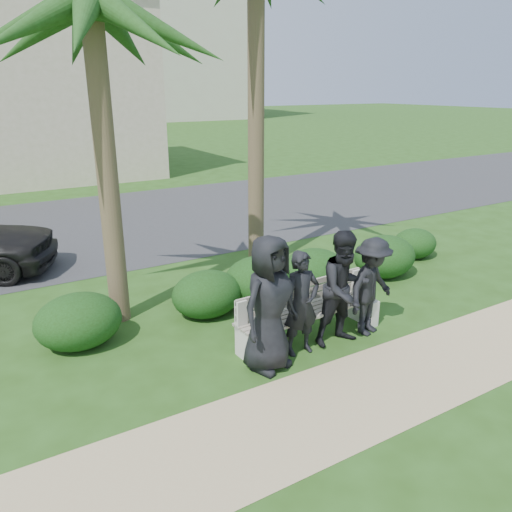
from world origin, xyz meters
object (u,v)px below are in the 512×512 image
object	(u,v)px
man_b	(302,303)
man_c	(345,289)
man_d	(371,287)
man_a	(269,304)
palm_left	(91,8)
park_bench	(310,316)

from	to	relation	value
man_b	man_c	xyz separation A→B (m)	(0.71, -0.08, 0.10)
man_b	man_d	size ratio (longest dim) A/B	0.99
man_b	man_d	xyz separation A→B (m)	(1.27, -0.06, 0.00)
man_c	man_a	bearing A→B (deg)	-176.16
man_d	palm_left	xyz separation A→B (m)	(-3.19, 2.50, 3.92)
man_a	palm_left	xyz separation A→B (m)	(-1.31, 2.54, 3.75)
park_bench	man_a	bearing A→B (deg)	-162.38
park_bench	man_d	distance (m)	1.05
man_d	palm_left	distance (m)	5.64
man_b	man_c	world-z (taller)	man_c
man_d	palm_left	size ratio (longest dim) A/B	0.27
park_bench	man_c	distance (m)	0.70
man_b	man_d	distance (m)	1.27
man_a	park_bench	bearing A→B (deg)	4.54
park_bench	man_d	bearing A→B (deg)	-22.58
man_a	man_c	distance (m)	1.32
palm_left	park_bench	bearing A→B (deg)	-43.72
park_bench	man_b	distance (m)	0.59
park_bench	man_b	bearing A→B (deg)	-146.60
man_c	man_d	bearing A→B (deg)	5.34
man_a	man_d	size ratio (longest dim) A/B	1.22
man_c	palm_left	xyz separation A→B (m)	(-2.63, 2.52, 3.82)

